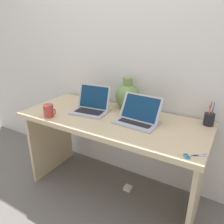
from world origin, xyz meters
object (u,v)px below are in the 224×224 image
green_vase (127,96)px  pen_cup (209,119)px  scissors (191,156)px  coffee_mug (49,111)px  laptop_right (138,116)px  power_brick (128,188)px  laptop_left (92,105)px

green_vase → pen_cup: green_vase is taller
pen_cup → scissors: pen_cup is taller
green_vase → scissors: (0.69, -0.53, -0.11)m
green_vase → scissors: green_vase is taller
green_vase → coffee_mug: 0.69m
pen_cup → scissors: (-0.02, -0.51, -0.05)m
pen_cup → green_vase: bearing=178.5°
laptop_right → coffee_mug: laptop_right is taller
laptop_right → pen_cup: (0.48, 0.23, -0.01)m
green_vase → power_brick: (0.12, -0.18, -0.85)m
laptop_left → pen_cup: 0.95m
laptop_right → green_vase: green_vase is taller
coffee_mug → scissors: size_ratio=0.91×
laptop_right → power_brick: 0.80m
laptop_right → coffee_mug: bearing=-158.6°
green_vase → coffee_mug: (-0.46, -0.51, -0.07)m
laptop_left → laptop_right: (0.45, -0.01, -0.00)m
laptop_left → green_vase: 0.33m
laptop_left → laptop_right: 0.45m
green_vase → scissors: 0.87m
laptop_right → power_brick: bearing=147.3°
laptop_right → scissors: (0.46, -0.28, -0.05)m
laptop_left → pen_cup: (0.93, 0.22, -0.01)m
pen_cup → scissors: size_ratio=1.38×
laptop_left → coffee_mug: 0.36m
laptop_left → green_vase: bearing=46.2°
coffee_mug → pen_cup: pen_cup is taller
pen_cup → power_brick: bearing=-164.3°
coffee_mug → power_brick: bearing=29.6°
green_vase → scissors: bearing=-37.5°
scissors → power_brick: (-0.56, 0.34, -0.74)m
green_vase → power_brick: bearing=-55.8°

